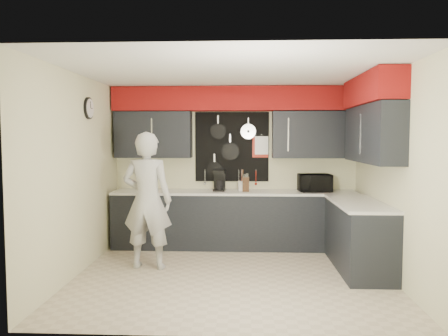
{
  "coord_description": "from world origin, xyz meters",
  "views": [
    {
      "loc": [
        0.14,
        -5.53,
        1.78
      ],
      "look_at": [
        -0.13,
        0.5,
        1.36
      ],
      "focal_mm": 35.0,
      "sensor_mm": 36.0,
      "label": 1
    }
  ],
  "objects_px": {
    "utensil_crock": "(242,186)",
    "person": "(147,200)",
    "microwave": "(315,183)",
    "knife_block": "(246,184)",
    "coffee_maker": "(219,180)"
  },
  "relations": [
    {
      "from": "coffee_maker",
      "to": "person",
      "type": "relative_size",
      "value": 0.18
    },
    {
      "from": "microwave",
      "to": "person",
      "type": "height_order",
      "value": "person"
    },
    {
      "from": "microwave",
      "to": "person",
      "type": "distance_m",
      "value": 2.7
    },
    {
      "from": "utensil_crock",
      "to": "person",
      "type": "relative_size",
      "value": 0.09
    },
    {
      "from": "microwave",
      "to": "knife_block",
      "type": "distance_m",
      "value": 1.1
    },
    {
      "from": "knife_block",
      "to": "person",
      "type": "xyz_separation_m",
      "value": [
        -1.34,
        -1.11,
        -0.11
      ]
    },
    {
      "from": "utensil_crock",
      "to": "coffee_maker",
      "type": "relative_size",
      "value": 0.47
    },
    {
      "from": "coffee_maker",
      "to": "person",
      "type": "height_order",
      "value": "person"
    },
    {
      "from": "knife_block",
      "to": "utensil_crock",
      "type": "relative_size",
      "value": 1.44
    },
    {
      "from": "utensil_crock",
      "to": "person",
      "type": "distance_m",
      "value": 1.74
    },
    {
      "from": "knife_block",
      "to": "utensil_crock",
      "type": "bearing_deg",
      "value": 133.21
    },
    {
      "from": "knife_block",
      "to": "person",
      "type": "distance_m",
      "value": 1.74
    },
    {
      "from": "utensil_crock",
      "to": "coffee_maker",
      "type": "height_order",
      "value": "coffee_maker"
    },
    {
      "from": "microwave",
      "to": "coffee_maker",
      "type": "distance_m",
      "value": 1.52
    },
    {
      "from": "knife_block",
      "to": "utensil_crock",
      "type": "distance_m",
      "value": 0.1
    }
  ]
}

